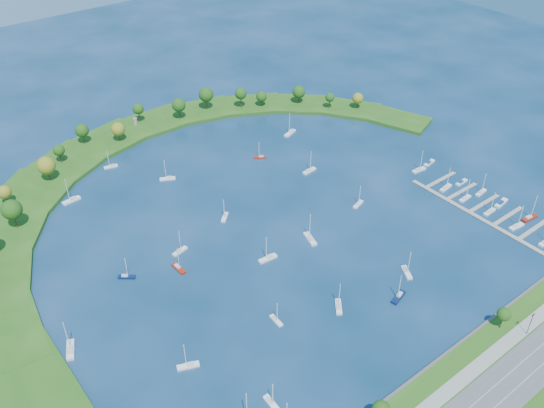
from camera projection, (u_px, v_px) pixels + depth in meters
ground at (270, 220)px, 276.21m from camera, size 700.00×700.00×0.00m
south_shoreline at (496, 391)px, 197.23m from camera, size 420.00×43.10×11.60m
breakwater at (132, 206)px, 283.44m from camera, size 286.74×247.64×2.00m
breakwater_trees at (136, 144)px, 312.40m from camera, size 240.63×93.95×14.75m
harbor_tower at (135, 121)px, 347.39m from camera, size 2.60×2.60×4.12m
dock_system at (490, 213)px, 279.95m from camera, size 24.28×82.00×1.60m
moored_boat_0 at (358, 204)px, 285.13m from camera, size 7.56×4.12×10.71m
moored_boat_1 at (272, 403)px, 193.74m from camera, size 2.60×7.68×11.11m
moored_boat_2 at (260, 157)px, 320.98m from camera, size 6.41×5.36×9.67m
moored_boat_4 at (188, 365)px, 206.21m from camera, size 8.12×5.04×11.58m
moored_boat_5 at (111, 166)px, 313.15m from camera, size 7.43×3.59×10.52m
moored_boat_6 at (179, 268)px, 247.55m from camera, size 2.60×8.11×11.78m
moored_boat_7 at (168, 178)px, 303.57m from camera, size 8.15×5.61×11.76m
moored_boat_8 at (70, 349)px, 211.88m from camera, size 6.16×9.70×13.85m
moored_boat_10 at (225, 216)px, 276.81m from camera, size 6.77×6.52×10.80m
moored_boat_11 at (71, 200)px, 287.70m from camera, size 9.23×3.14×13.34m
moored_boat_12 at (309, 170)px, 309.56m from camera, size 8.47×3.04×12.20m
moored_boat_13 at (180, 251)px, 256.62m from camera, size 7.76×3.63×11.00m
moored_boat_14 at (310, 238)px, 263.39m from camera, size 5.22×9.79×13.86m
moored_boat_15 at (276, 320)px, 223.68m from camera, size 2.36×6.85×9.90m
moored_boat_16 at (126, 276)px, 243.36m from camera, size 6.84×6.14×10.59m
moored_boat_17 at (407, 272)px, 245.55m from camera, size 5.99×8.29×12.06m
moored_boat_18 at (339, 306)px, 229.39m from camera, size 6.93×7.82×12.05m
moored_boat_19 at (268, 258)px, 252.67m from camera, size 8.74×3.12×12.60m
moored_boat_20 at (399, 296)px, 233.72m from camera, size 8.88×4.61×12.56m
moored_boat_21 at (290, 133)px, 342.84m from camera, size 9.67×5.61×13.72m
docked_boat_2 at (517, 226)px, 270.85m from camera, size 8.44×3.24×12.09m
docked_boat_3 at (530, 217)px, 276.08m from camera, size 9.25×3.52×13.27m
docked_boat_4 at (490, 211)px, 280.13m from camera, size 7.76×2.50×11.27m
docked_boat_5 at (501, 203)px, 285.96m from camera, size 9.72×3.95×1.93m
docked_boat_6 at (465, 198)px, 289.13m from camera, size 7.84×2.65×11.34m
docked_boat_7 at (481, 192)px, 293.32m from camera, size 7.91×3.06×11.33m
docked_boat_8 at (446, 187)px, 296.65m from camera, size 8.51×3.31×12.18m
docked_boat_9 at (461, 182)px, 300.98m from camera, size 7.87×2.51×1.59m
docked_boat_10 at (419, 169)px, 310.28m from camera, size 8.40×3.19×12.05m
docked_boat_11 at (429, 163)px, 316.26m from camera, size 8.35×3.42×1.65m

